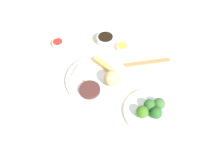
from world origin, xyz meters
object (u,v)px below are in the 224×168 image
at_px(sauce_ramekin_hot_mustard, 123,48).
at_px(chopsticks_pair, 147,62).
at_px(sauce_ramekin_sweet_and_sour, 58,44).
at_px(soy_sauce_bowl, 105,39).
at_px(main_plate, 97,79).
at_px(broccoli_plate, 150,111).

xyz_separation_m(sauce_ramekin_hot_mustard, chopsticks_pair, (0.13, -0.08, -0.01)).
relative_size(sauce_ramekin_sweet_and_sour, chopsticks_pair, 0.26).
relative_size(soy_sauce_bowl, sauce_ramekin_sweet_and_sour, 1.54).
height_order(sauce_ramekin_hot_mustard, chopsticks_pair, sauce_ramekin_hot_mustard).
distance_m(soy_sauce_bowl, chopsticks_pair, 0.26).
xyz_separation_m(main_plate, broccoli_plate, (0.25, -0.14, -0.00)).
xyz_separation_m(broccoli_plate, soy_sauce_bowl, (-0.25, 0.40, 0.01)).
bearing_deg(main_plate, sauce_ramekin_sweet_and_sour, 140.25).
distance_m(sauce_ramekin_sweet_and_sour, chopsticks_pair, 0.47).
height_order(sauce_ramekin_hot_mustard, sauce_ramekin_sweet_and_sour, same).
bearing_deg(main_plate, sauce_ramekin_hot_mustard, 65.45).
distance_m(soy_sauce_bowl, sauce_ramekin_hot_mustard, 0.11).
distance_m(soy_sauce_bowl, sauce_ramekin_sweet_and_sour, 0.25).
relative_size(main_plate, chopsticks_pair, 1.27).
relative_size(broccoli_plate, chopsticks_pair, 0.98).
relative_size(broccoli_plate, sauce_ramekin_sweet_and_sour, 3.77).
distance_m(main_plate, chopsticks_pair, 0.27).
xyz_separation_m(main_plate, sauce_ramekin_hot_mustard, (0.10, 0.22, 0.01)).
bearing_deg(soy_sauce_bowl, main_plate, -90.04).
height_order(broccoli_plate, sauce_ramekin_hot_mustard, sauce_ramekin_hot_mustard).
bearing_deg(sauce_ramekin_hot_mustard, sauce_ramekin_sweet_and_sour, -177.11).
relative_size(broccoli_plate, soy_sauce_bowl, 2.44).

